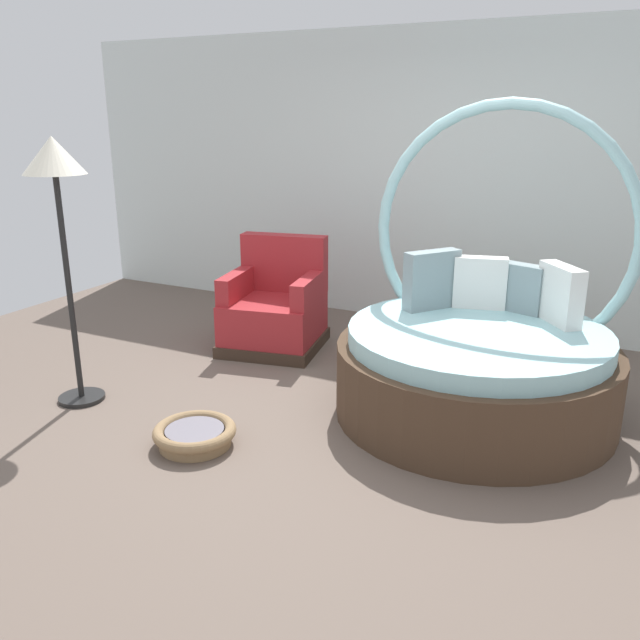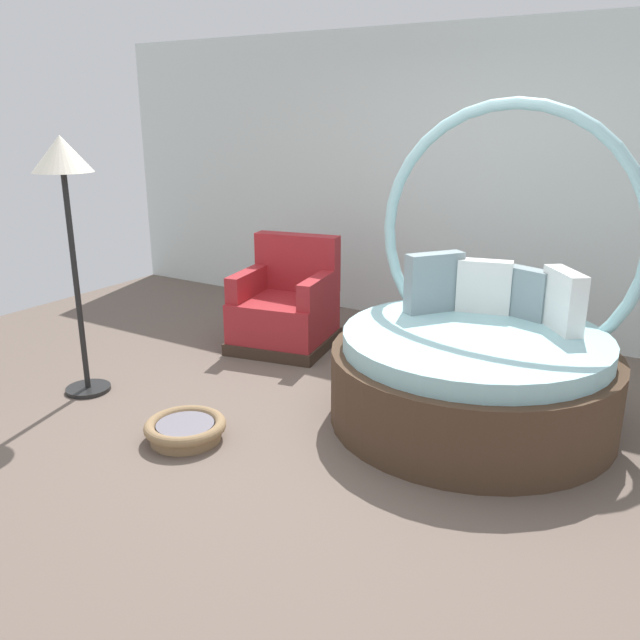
{
  "view_description": "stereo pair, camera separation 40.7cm",
  "coord_description": "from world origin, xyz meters",
  "px_view_note": "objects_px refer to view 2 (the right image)",
  "views": [
    {
      "loc": [
        1.73,
        -3.47,
        1.96
      ],
      "look_at": [
        -0.28,
        0.52,
        0.55
      ],
      "focal_mm": 36.98,
      "sensor_mm": 36.0,
      "label": 1
    },
    {
      "loc": [
        2.08,
        -3.27,
        1.96
      ],
      "look_at": [
        -0.28,
        0.52,
        0.55
      ],
      "focal_mm": 36.98,
      "sensor_mm": 36.0,
      "label": 2
    }
  ],
  "objects_px": {
    "pet_basket": "(185,429)",
    "floor_lamp": "(64,180)",
    "round_daybed": "(477,359)",
    "red_armchair": "(286,309)"
  },
  "relations": [
    {
      "from": "round_daybed",
      "to": "red_armchair",
      "type": "bearing_deg",
      "value": 164.72
    },
    {
      "from": "pet_basket",
      "to": "floor_lamp",
      "type": "bearing_deg",
      "value": 170.76
    },
    {
      "from": "round_daybed",
      "to": "red_armchair",
      "type": "height_order",
      "value": "round_daybed"
    },
    {
      "from": "red_armchair",
      "to": "floor_lamp",
      "type": "height_order",
      "value": "floor_lamp"
    },
    {
      "from": "pet_basket",
      "to": "round_daybed",
      "type": "bearing_deg",
      "value": 42.05
    },
    {
      "from": "pet_basket",
      "to": "floor_lamp",
      "type": "xyz_separation_m",
      "value": [
        -1.14,
        0.18,
        1.46
      ]
    },
    {
      "from": "pet_basket",
      "to": "floor_lamp",
      "type": "distance_m",
      "value": 1.86
    },
    {
      "from": "red_armchair",
      "to": "floor_lamp",
      "type": "distance_m",
      "value": 2.11
    },
    {
      "from": "round_daybed",
      "to": "pet_basket",
      "type": "relative_size",
      "value": 4.04
    },
    {
      "from": "red_armchair",
      "to": "floor_lamp",
      "type": "relative_size",
      "value": 0.52
    }
  ]
}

